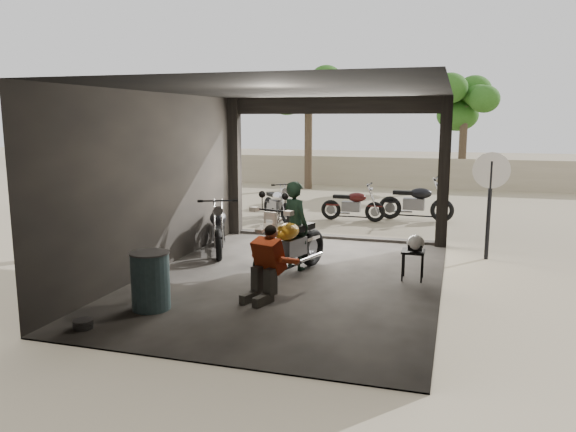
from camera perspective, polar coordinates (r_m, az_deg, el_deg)
The scene contains 16 objects.
ground at distance 9.69m, azimuth 0.27°, elevation -6.53°, with size 80.00×80.00×0.00m, color #7A6D56.
garage at distance 9.93m, azimuth 1.18°, elevation 1.43°, with size 7.00×7.13×3.20m.
boundary_wall at distance 23.17m, azimuth 10.23°, elevation 4.41°, with size 18.00×0.30×1.20m, color gray.
tree_left at distance 22.18m, azimuth 2.11°, elevation 13.08°, with size 2.20×2.20×5.60m.
tree_right at distance 22.93m, azimuth 17.57°, elevation 11.46°, with size 2.20×2.20×5.00m.
main_bike at distance 9.86m, azimuth 0.30°, elevation -2.42°, with size 0.79×1.91×1.27m, color beige, non-canonical shape.
left_bike at distance 11.60m, azimuth -7.11°, elevation -0.87°, with size 0.72×1.75×1.18m, color black, non-canonical shape.
outside_bike_a at distance 15.32m, azimuth -1.13°, elevation 1.54°, with size 0.63×1.54×1.04m, color black, non-canonical shape.
outside_bike_b at distance 15.25m, azimuth 6.61°, elevation 1.42°, with size 0.63×1.52×1.03m, color #3E0F0E, non-canonical shape.
outside_bike_c at distance 15.58m, azimuth 12.88°, elevation 1.70°, with size 0.72×1.75×1.19m, color black, non-canonical shape.
rider at distance 10.19m, azimuth 0.75°, elevation -1.00°, with size 0.59×0.39×1.63m, color black.
mechanic at distance 8.47m, azimuth -2.46°, elevation -5.06°, with size 0.57×0.77×1.11m, color #CC431B, non-canonical shape.
stool at distance 9.78m, azimuth 12.59°, elevation -3.86°, with size 0.38×0.38×0.53m.
helmet at distance 9.69m, azimuth 12.83°, elevation -2.70°, with size 0.30×0.31×0.28m, color white.
oil_drum at distance 8.34m, azimuth -13.79°, elevation -6.51°, with size 0.55×0.55×0.85m, color #42656F.
sign_post at distance 11.53m, azimuth 19.86°, elevation 2.61°, with size 0.70×0.08×2.11m.
Camera 1 is at (2.65, -8.91, 2.73)m, focal length 35.00 mm.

